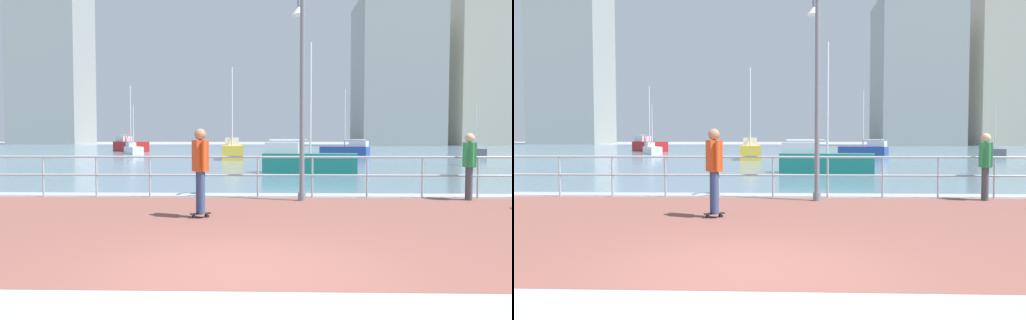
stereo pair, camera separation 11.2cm
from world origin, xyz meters
The scene contains 16 objects.
ground centered at (0.00, 40.00, 0.00)m, with size 220.00×220.00×0.00m, color #9E9EA3.
brick_paving centered at (0.00, 3.11, 0.00)m, with size 28.00×7.60×0.01m, color brown.
harbor_water centered at (0.00, 51.91, 0.00)m, with size 180.00×88.00×0.00m, color slate.
waterfront_railing centered at (0.00, 6.91, 0.74)m, with size 25.25×0.06×1.07m.
lamppost centered at (1.08, 6.47, 3.06)m, with size 0.36×0.82×5.54m.
skateboarder centered at (-1.03, 3.75, 1.03)m, with size 0.41×0.53×1.72m.
bystander centered at (5.23, 6.56, 0.97)m, with size 0.28×0.56×1.65m.
sailboat_ivory centered at (-12.12, 38.12, 0.43)m, with size 2.47×3.26×4.49m.
sailboat_navy centered at (6.34, 32.79, 0.51)m, with size 3.89×2.75×5.30m.
sailboat_red centered at (-14.71, 45.90, 0.67)m, with size 4.63×4.59×6.99m.
sailboat_blue centered at (1.90, 15.34, 0.53)m, with size 4.14×1.89×5.60m.
sailboat_teal centered at (-2.34, 28.37, 0.61)m, with size 1.82×4.66×6.39m.
sailboat_gray centered at (16.65, 33.48, 0.41)m, with size 1.39×3.16×4.29m.
tower_beige centered at (23.40, 84.36, 13.26)m, with size 14.19×14.12×28.17m.
tower_steel centered at (-48.38, 101.89, 23.19)m, with size 14.99×13.21×48.04m.
tower_brick centered at (42.53, 87.73, 14.97)m, with size 15.91×12.26×31.61m.
Camera 1 is at (0.31, -5.49, 1.56)m, focal length 33.93 mm.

